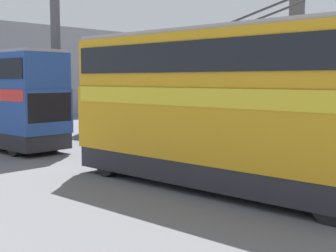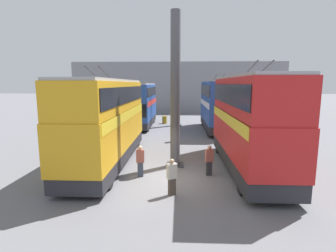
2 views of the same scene
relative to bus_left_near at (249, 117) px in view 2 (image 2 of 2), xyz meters
name	(u,v)px [view 2 (image 2 of 2)]	position (x,y,z in m)	size (l,w,h in m)	color
ground_plane	(174,180)	(-1.82, 4.11, -3.03)	(240.00, 240.00, 0.00)	slate
depot_back_wall	(178,88)	(29.90, 4.11, 1.24)	(0.50, 36.00, 8.53)	gray
support_column_near	(175,93)	(0.57, 4.11, 1.31)	(1.02, 1.02, 8.91)	#4C4C51
support_column_far	(177,89)	(16.10, 4.11, 1.31)	(1.02, 1.02, 8.91)	#4C4C51
bus_left_near	(249,117)	(0.00, 0.00, 0.00)	(10.17, 2.54, 5.94)	black
bus_left_far	(216,102)	(12.84, 0.00, -0.06)	(9.47, 2.54, 5.83)	black
bus_right_mid	(108,116)	(0.99, 8.21, -0.11)	(11.48, 2.54, 5.75)	black
bus_right_far	(141,102)	(15.17, 8.21, -0.23)	(9.30, 2.54, 5.54)	black
person_aisle_midway	(175,132)	(7.21, 4.19, -2.19)	(0.44, 0.27, 1.59)	#384251
person_by_left_row	(209,160)	(-1.10, 2.25, -2.16)	(0.33, 0.46, 1.65)	#2D2D33
person_aisle_foreground	(172,176)	(-3.70, 4.17, -2.16)	(0.41, 0.48, 1.65)	#473D33
person_by_right_row	(140,160)	(-1.41, 5.91, -2.14)	(0.29, 0.45, 1.68)	#384251
oil_drum	(165,120)	(17.45, 5.69, -2.56)	(0.60, 0.60, 0.94)	#B28E23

